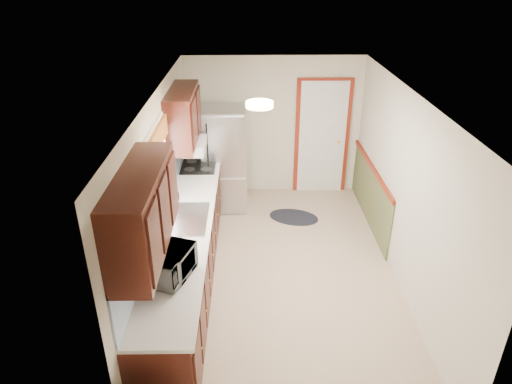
{
  "coord_description": "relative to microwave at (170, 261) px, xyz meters",
  "views": [
    {
      "loc": [
        -0.41,
        -5.01,
        3.73
      ],
      "look_at": [
        -0.33,
        0.1,
        1.15
      ],
      "focal_mm": 32.0,
      "sensor_mm": 36.0,
      "label": 1
    }
  ],
  "objects": [
    {
      "name": "cooktop",
      "position": [
        0.01,
        2.73,
        -0.17
      ],
      "size": [
        0.52,
        0.62,
        0.02
      ],
      "primitive_type": "cube",
      "color": "black",
      "rests_on": "kitchen_run"
    },
    {
      "name": "kitchen_run",
      "position": [
        -0.04,
        1.04,
        -0.31
      ],
      "size": [
        0.63,
        4.0,
        2.2
      ],
      "color": "#36120C",
      "rests_on": "ground"
    },
    {
      "name": "refrigerator",
      "position": [
        0.38,
        3.23,
        -0.26
      ],
      "size": [
        0.73,
        0.72,
        1.71
      ],
      "rotation": [
        0.0,
        0.0,
        0.02
      ],
      "color": "#B7B7BC",
      "rests_on": "ground"
    },
    {
      "name": "room_shell",
      "position": [
        1.2,
        1.33,
        0.08
      ],
      "size": [
        3.2,
        5.2,
        2.52
      ],
      "color": "tan",
      "rests_on": "ground"
    },
    {
      "name": "rug",
      "position": [
        1.51,
        2.78,
        -1.11
      ],
      "size": [
        0.92,
        0.74,
        0.01
      ],
      "primitive_type": "ellipsoid",
      "rotation": [
        0.0,
        0.0,
        -0.31
      ],
      "color": "black",
      "rests_on": "ground"
    },
    {
      "name": "back_wall_trim",
      "position": [
        2.19,
        3.54,
        -0.23
      ],
      "size": [
        1.12,
        2.3,
        2.08
      ],
      "color": "maroon",
      "rests_on": "ground"
    },
    {
      "name": "ceiling_fixture",
      "position": [
        0.9,
        1.13,
        1.24
      ],
      "size": [
        0.3,
        0.3,
        0.06
      ],
      "primitive_type": "cylinder",
      "color": "#FFD88C",
      "rests_on": "room_shell"
    },
    {
      "name": "microwave",
      "position": [
        0.0,
        0.0,
        0.0
      ],
      "size": [
        0.45,
        0.6,
        0.36
      ],
      "primitive_type": "imported",
      "rotation": [
        0.0,
        0.0,
        1.25
      ],
      "color": "white",
      "rests_on": "kitchen_run"
    }
  ]
}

